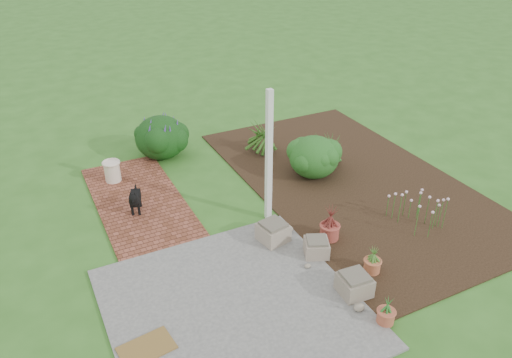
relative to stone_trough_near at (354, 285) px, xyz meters
name	(u,v)px	position (x,y,z in m)	size (l,w,h in m)	color
ground	(256,224)	(-0.48, 2.30, -0.19)	(80.00, 80.00, 0.00)	#2F621F
concrete_patio	(233,307)	(-1.73, 0.55, -0.17)	(3.50, 3.50, 0.04)	#595957
brick_path	(139,200)	(-2.18, 4.05, -0.17)	(1.60, 3.50, 0.04)	brown
garden_bed	(352,181)	(2.02, 2.80, -0.17)	(4.00, 7.00, 0.03)	black
veranda_post	(269,158)	(-0.18, 2.40, 1.06)	(0.10, 0.10, 2.50)	white
stone_trough_near	(354,285)	(0.00, 0.00, 0.00)	(0.44, 0.44, 0.29)	#716A54
stone_trough_mid	(316,248)	(0.00, 1.04, -0.02)	(0.39, 0.39, 0.26)	#7F6F5E
stone_trough_far	(273,232)	(-0.45, 1.71, 0.00)	(0.45, 0.45, 0.30)	gray
coir_doormat	(147,348)	(-3.07, 0.35, -0.14)	(0.70, 0.45, 0.02)	brown
black_dog	(135,198)	(-2.33, 3.62, 0.16)	(0.31, 0.57, 0.51)	black
cream_ceramic_urn	(112,171)	(-2.45, 5.03, 0.07)	(0.32, 0.32, 0.43)	beige
evergreen_shrub	(314,156)	(1.43, 3.39, 0.29)	(1.05, 1.05, 0.89)	#153A0D
agapanthus_clump_back	(327,147)	(1.96, 3.69, 0.26)	(0.92, 0.92, 0.83)	#0D3E0C
agapanthus_clump_front	(261,133)	(0.97, 4.90, 0.29)	(1.01, 1.01, 0.90)	#10380A
pink_flower_patch	(412,210)	(1.99, 1.01, 0.15)	(0.97, 0.97, 0.62)	#113D0F
terracotta_pot_bronze	(329,232)	(0.45, 1.33, -0.02)	(0.33, 0.33, 0.27)	#983F33
terracotta_pot_small_left	(372,266)	(0.56, 0.28, -0.05)	(0.26, 0.26, 0.22)	#AE5E3B
terracotta_pot_small_right	(386,316)	(0.04, -0.68, -0.05)	(0.24, 0.24, 0.21)	#A75238
purple_flowering_bush	(161,136)	(-1.16, 5.75, 0.31)	(1.16, 1.16, 0.98)	black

